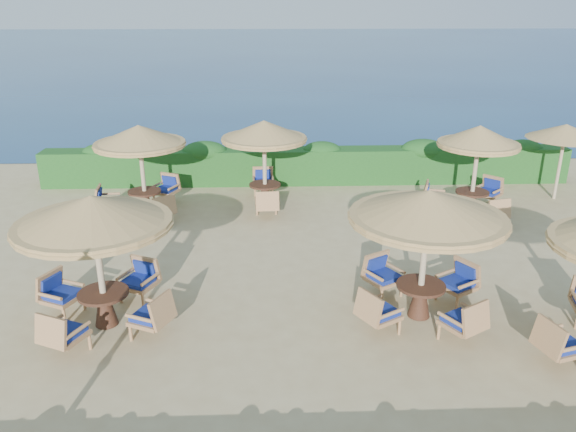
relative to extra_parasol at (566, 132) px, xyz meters
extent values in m
plane|color=tan|center=(-7.80, -5.20, -2.17)|extent=(120.00, 120.00, 0.00)
plane|color=navy|center=(-7.80, 64.80, -2.17)|extent=(160.00, 160.00, 0.00)
cube|color=#164416|center=(-7.80, 2.00, -1.57)|extent=(18.00, 0.90, 1.20)
cylinder|color=tan|center=(0.00, 0.00, -1.07)|extent=(0.10, 0.10, 2.20)
cone|color=olive|center=(0.00, 0.00, 0.01)|extent=(2.30, 2.30, 0.45)
cylinder|color=tan|center=(-12.33, -7.08, -0.97)|extent=(0.12, 0.12, 2.40)
cone|color=olive|center=(-12.33, -7.08, 0.21)|extent=(2.89, 2.89, 0.55)
cylinder|color=olive|center=(-12.33, -7.08, -0.07)|extent=(2.83, 2.83, 0.14)
cylinder|color=#442618|center=(-12.33, -7.08, -1.49)|extent=(0.96, 0.96, 0.06)
cone|color=#442618|center=(-12.33, -7.08, -1.84)|extent=(0.44, 0.44, 0.64)
cylinder|color=tan|center=(-6.18, -6.99, -0.97)|extent=(0.12, 0.12, 2.40)
cone|color=olive|center=(-6.18, -6.99, 0.21)|extent=(3.01, 3.01, 0.55)
cylinder|color=olive|center=(-6.18, -6.99, -0.07)|extent=(2.95, 2.95, 0.14)
cylinder|color=#442618|center=(-6.18, -6.99, -1.49)|extent=(0.96, 0.96, 0.06)
cone|color=#442618|center=(-6.18, -6.99, -1.84)|extent=(0.44, 0.44, 0.64)
cylinder|color=tan|center=(-12.80, -0.88, -0.97)|extent=(0.12, 0.12, 2.40)
cone|color=olive|center=(-12.80, -0.88, 0.21)|extent=(2.63, 2.63, 0.55)
cylinder|color=olive|center=(-12.80, -0.88, -0.07)|extent=(2.57, 2.57, 0.14)
cylinder|color=#442618|center=(-12.80, -0.88, -1.49)|extent=(0.96, 0.96, 0.06)
cone|color=#442618|center=(-12.80, -0.88, -1.84)|extent=(0.44, 0.44, 0.64)
cylinder|color=tan|center=(-9.25, -0.35, -0.97)|extent=(0.12, 0.12, 2.40)
cone|color=olive|center=(-9.25, -0.35, 0.21)|extent=(2.57, 2.57, 0.55)
cylinder|color=olive|center=(-9.25, -0.35, -0.07)|extent=(2.51, 2.51, 0.14)
cylinder|color=#442618|center=(-9.25, -0.35, -1.49)|extent=(0.96, 0.96, 0.06)
cone|color=#442618|center=(-9.25, -0.35, -1.84)|extent=(0.44, 0.44, 0.64)
cylinder|color=tan|center=(-3.17, -1.28, -0.97)|extent=(0.12, 0.12, 2.40)
cone|color=olive|center=(-3.17, -1.28, 0.21)|extent=(2.33, 2.33, 0.55)
cylinder|color=olive|center=(-3.17, -1.28, -0.07)|extent=(2.28, 2.28, 0.14)
cylinder|color=#442618|center=(-3.17, -1.28, -1.49)|extent=(0.96, 0.96, 0.06)
cone|color=#442618|center=(-3.17, -1.28, -1.84)|extent=(0.44, 0.44, 0.64)
camera|label=1|loc=(-9.15, -16.68, 3.70)|focal=35.00mm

